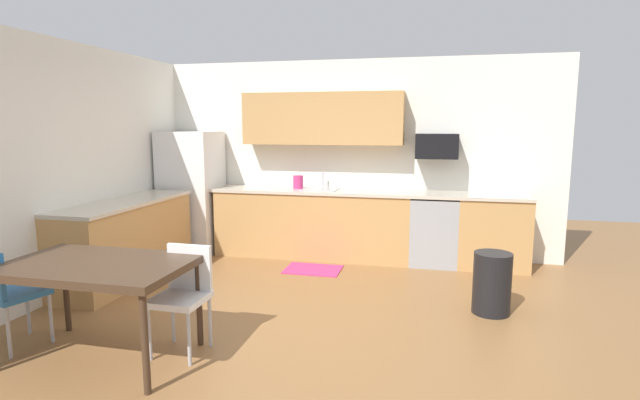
{
  "coord_description": "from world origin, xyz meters",
  "views": [
    {
      "loc": [
        1.21,
        -4.18,
        1.81
      ],
      "look_at": [
        0.0,
        1.0,
        1.0
      ],
      "focal_mm": 27.58,
      "sensor_mm": 36.0,
      "label": 1
    }
  ],
  "objects_px": {
    "refrigerator": "(192,192)",
    "dining_table": "(97,270)",
    "chair_near_table": "(184,290)",
    "chair_far_side": "(7,289)",
    "trash_bin": "(492,283)",
    "oven_range": "(434,230)",
    "kettle": "(298,183)",
    "microwave": "(437,146)"
  },
  "relations": [
    {
      "from": "chair_near_table",
      "to": "trash_bin",
      "type": "height_order",
      "value": "chair_near_table"
    },
    {
      "from": "oven_range",
      "to": "dining_table",
      "type": "height_order",
      "value": "oven_range"
    },
    {
      "from": "microwave",
      "to": "kettle",
      "type": "bearing_deg",
      "value": -178.46
    },
    {
      "from": "oven_range",
      "to": "kettle",
      "type": "bearing_deg",
      "value": 178.46
    },
    {
      "from": "refrigerator",
      "to": "dining_table",
      "type": "bearing_deg",
      "value": -74.52
    },
    {
      "from": "refrigerator",
      "to": "trash_bin",
      "type": "relative_size",
      "value": 2.87
    },
    {
      "from": "chair_near_table",
      "to": "oven_range",
      "type": "bearing_deg",
      "value": 57.37
    },
    {
      "from": "chair_far_side",
      "to": "trash_bin",
      "type": "xyz_separation_m",
      "value": [
        3.9,
        1.71,
        -0.2
      ]
    },
    {
      "from": "chair_near_table",
      "to": "dining_table",
      "type": "bearing_deg",
      "value": -153.06
    },
    {
      "from": "oven_range",
      "to": "dining_table",
      "type": "bearing_deg",
      "value": -127.03
    },
    {
      "from": "oven_range",
      "to": "dining_table",
      "type": "xyz_separation_m",
      "value": [
        -2.51,
        -3.33,
        0.26
      ]
    },
    {
      "from": "trash_bin",
      "to": "kettle",
      "type": "bearing_deg",
      "value": 144.91
    },
    {
      "from": "dining_table",
      "to": "chair_far_side",
      "type": "relative_size",
      "value": 1.65
    },
    {
      "from": "refrigerator",
      "to": "oven_range",
      "type": "distance_m",
      "value": 3.44
    },
    {
      "from": "oven_range",
      "to": "kettle",
      "type": "xyz_separation_m",
      "value": [
        -1.86,
        0.05,
        0.56
      ]
    },
    {
      "from": "refrigerator",
      "to": "trash_bin",
      "type": "height_order",
      "value": "refrigerator"
    },
    {
      "from": "refrigerator",
      "to": "chair_near_table",
      "type": "height_order",
      "value": "refrigerator"
    },
    {
      "from": "chair_near_table",
      "to": "refrigerator",
      "type": "bearing_deg",
      "value": 116.27
    },
    {
      "from": "chair_far_side",
      "to": "chair_near_table",
      "type": "bearing_deg",
      "value": 12.72
    },
    {
      "from": "refrigerator",
      "to": "kettle",
      "type": "relative_size",
      "value": 8.61
    },
    {
      "from": "chair_far_side",
      "to": "trash_bin",
      "type": "distance_m",
      "value": 4.26
    },
    {
      "from": "trash_bin",
      "to": "refrigerator",
      "type": "bearing_deg",
      "value": 158.44
    },
    {
      "from": "dining_table",
      "to": "chair_near_table",
      "type": "relative_size",
      "value": 1.65
    },
    {
      "from": "chair_far_side",
      "to": "kettle",
      "type": "relative_size",
      "value": 4.25
    },
    {
      "from": "dining_table",
      "to": "kettle",
      "type": "height_order",
      "value": "kettle"
    },
    {
      "from": "microwave",
      "to": "kettle",
      "type": "height_order",
      "value": "microwave"
    },
    {
      "from": "refrigerator",
      "to": "kettle",
      "type": "height_order",
      "value": "refrigerator"
    },
    {
      "from": "dining_table",
      "to": "trash_bin",
      "type": "relative_size",
      "value": 2.33
    },
    {
      "from": "refrigerator",
      "to": "kettle",
      "type": "bearing_deg",
      "value": 4.79
    },
    {
      "from": "oven_range",
      "to": "chair_far_side",
      "type": "xyz_separation_m",
      "value": [
        -3.34,
        -3.36,
        0.05
      ]
    },
    {
      "from": "trash_bin",
      "to": "chair_far_side",
      "type": "bearing_deg",
      "value": -156.36
    },
    {
      "from": "chair_far_side",
      "to": "dining_table",
      "type": "bearing_deg",
      "value": 1.98
    },
    {
      "from": "refrigerator",
      "to": "microwave",
      "type": "relative_size",
      "value": 3.19
    },
    {
      "from": "dining_table",
      "to": "trash_bin",
      "type": "distance_m",
      "value": 3.52
    },
    {
      "from": "trash_bin",
      "to": "kettle",
      "type": "height_order",
      "value": "kettle"
    },
    {
      "from": "refrigerator",
      "to": "oven_range",
      "type": "bearing_deg",
      "value": 1.34
    },
    {
      "from": "chair_near_table",
      "to": "microwave",
      "type": "bearing_deg",
      "value": 58.2
    },
    {
      "from": "chair_near_table",
      "to": "chair_far_side",
      "type": "relative_size",
      "value": 1.0
    },
    {
      "from": "chair_far_side",
      "to": "kettle",
      "type": "height_order",
      "value": "kettle"
    },
    {
      "from": "microwave",
      "to": "trash_bin",
      "type": "bearing_deg",
      "value": -72.25
    },
    {
      "from": "dining_table",
      "to": "kettle",
      "type": "relative_size",
      "value": 7.0
    },
    {
      "from": "microwave",
      "to": "chair_far_side",
      "type": "height_order",
      "value": "microwave"
    }
  ]
}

